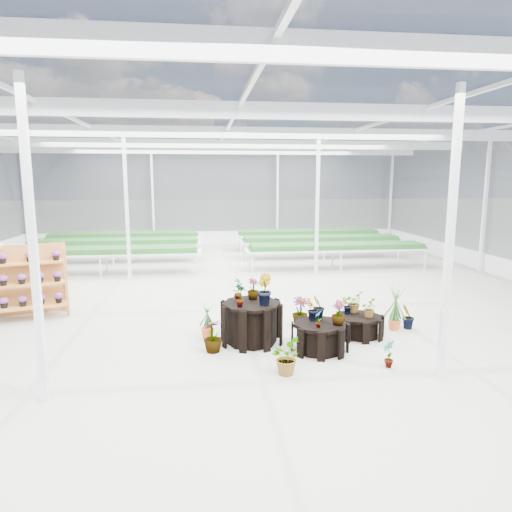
{
  "coord_description": "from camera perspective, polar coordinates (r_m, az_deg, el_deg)",
  "views": [
    {
      "loc": [
        -0.72,
        -10.43,
        3.14
      ],
      "look_at": [
        0.57,
        0.34,
        1.3
      ],
      "focal_mm": 32.0,
      "sensor_mm": 36.0,
      "label": 1
    }
  ],
  "objects": [
    {
      "name": "plinth_mid",
      "position": [
        8.59,
        7.98,
        -10.01
      ],
      "size": [
        1.19,
        1.19,
        0.53
      ],
      "primitive_type": "cylinder",
      "rotation": [
        0.0,
        0.0,
        -0.2
      ],
      "color": "black",
      "rests_on": "ground"
    },
    {
      "name": "plinth_tall",
      "position": [
        8.9,
        -0.58,
        -8.32
      ],
      "size": [
        1.54,
        1.54,
        0.8
      ],
      "primitive_type": "cylinder",
      "rotation": [
        0.0,
        0.0,
        0.41
      ],
      "color": "black",
      "rests_on": "ground"
    },
    {
      "name": "nursery_plants",
      "position": [
        9.06,
        5.53,
        -7.42
      ],
      "size": [
        4.6,
        3.05,
        1.38
      ],
      "color": "#235222",
      "rests_on": "ground"
    },
    {
      "name": "steel_frame",
      "position": [
        10.49,
        -2.87,
        4.75
      ],
      "size": [
        18.0,
        24.0,
        4.5
      ],
      "primitive_type": null,
      "color": "silver",
      "rests_on": "ground"
    },
    {
      "name": "ground_plane",
      "position": [
        10.91,
        -2.77,
        -7.1
      ],
      "size": [
        24.0,
        24.0,
        0.0
      ],
      "primitive_type": "plane",
      "color": "gray",
      "rests_on": "ground"
    },
    {
      "name": "plinth_low",
      "position": [
        9.53,
        12.78,
        -8.52
      ],
      "size": [
        1.0,
        1.0,
        0.42
      ],
      "primitive_type": "cylinder",
      "rotation": [
        0.0,
        0.0,
        -0.06
      ],
      "color": "black",
      "rests_on": "ground"
    },
    {
      "name": "greenhouse_shell",
      "position": [
        10.49,
        -2.87,
        4.75
      ],
      "size": [
        18.0,
        24.0,
        4.5
      ],
      "primitive_type": null,
      "color": "white",
      "rests_on": "ground"
    },
    {
      "name": "nursery_benches",
      "position": [
        17.85,
        -4.43,
        0.84
      ],
      "size": [
        16.0,
        7.0,
        0.84
      ],
      "primitive_type": null,
      "color": "silver",
      "rests_on": "ground"
    },
    {
      "name": "shelf_rack",
      "position": [
        11.56,
        -26.29,
        -2.93
      ],
      "size": [
        1.73,
        1.22,
        1.65
      ],
      "primitive_type": null,
      "rotation": [
        0.0,
        0.0,
        0.28
      ],
      "color": "#B66F32",
      "rests_on": "ground"
    }
  ]
}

